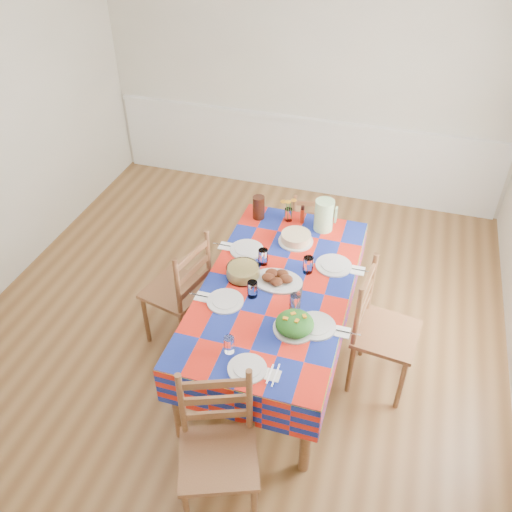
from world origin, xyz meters
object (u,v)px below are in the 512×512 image
(green_pitcher, at_px, (324,215))
(chair_right, at_px, (380,331))
(meat_platter, at_px, (277,279))
(tea_pitcher, at_px, (259,207))
(chair_left, at_px, (181,291))
(dining_table, at_px, (277,294))
(chair_near, at_px, (218,451))
(chair_far, at_px, (312,229))

(green_pitcher, distance_m, chair_right, 1.08)
(meat_platter, xyz_separation_m, chair_right, (0.80, -0.03, -0.29))
(green_pitcher, distance_m, tea_pitcher, 0.57)
(chair_left, xyz_separation_m, chair_right, (1.58, 0.02, 0.01))
(dining_table, height_order, meat_platter, meat_platter)
(dining_table, relative_size, green_pitcher, 7.27)
(green_pitcher, relative_size, chair_left, 0.26)
(dining_table, bearing_deg, chair_right, 0.40)
(chair_right, bearing_deg, chair_near, 153.81)
(green_pitcher, xyz_separation_m, chair_far, (-0.17, 0.45, -0.48))
(tea_pitcher, distance_m, chair_right, 1.47)
(dining_table, bearing_deg, tea_pitcher, 115.54)
(meat_platter, distance_m, chair_far, 1.28)
(chair_left, bearing_deg, dining_table, 104.51)
(dining_table, height_order, chair_near, chair_near)
(dining_table, xyz_separation_m, chair_right, (0.79, 0.01, -0.17))
(chair_right, bearing_deg, dining_table, 96.88)
(green_pitcher, xyz_separation_m, tea_pitcher, (-0.57, 0.00, -0.03))
(meat_platter, relative_size, chair_left, 0.37)
(green_pitcher, bearing_deg, tea_pitcher, 179.58)
(green_pitcher, relative_size, tea_pitcher, 1.33)
(dining_table, bearing_deg, chair_near, -90.80)
(meat_platter, distance_m, chair_right, 0.85)
(chair_near, distance_m, chair_right, 1.49)
(chair_far, height_order, chair_left, chair_left)
(dining_table, bearing_deg, chair_far, 89.70)
(green_pitcher, bearing_deg, chair_right, -52.63)
(tea_pitcher, bearing_deg, chair_left, -116.26)
(tea_pitcher, bearing_deg, chair_right, -34.33)
(dining_table, bearing_deg, chair_left, -179.18)
(meat_platter, height_order, chair_near, chair_near)
(chair_left, bearing_deg, tea_pitcher, 167.43)
(dining_table, xyz_separation_m, meat_platter, (-0.01, 0.03, 0.12))
(chair_left, distance_m, chair_right, 1.58)
(chair_left, bearing_deg, chair_right, 104.30)
(chair_right, bearing_deg, tea_pitcher, 62.15)
(meat_platter, height_order, chair_left, chair_left)
(dining_table, relative_size, meat_platter, 5.17)
(dining_table, relative_size, chair_left, 1.91)
(meat_platter, bearing_deg, chair_far, 89.16)
(chair_left, relative_size, chair_right, 0.99)
(tea_pitcher, distance_m, chair_near, 2.12)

